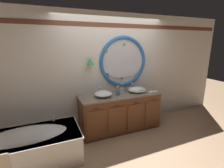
{
  "coord_description": "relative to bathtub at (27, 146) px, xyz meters",
  "views": [
    {
      "loc": [
        -1.47,
        -2.92,
        1.96
      ],
      "look_at": [
        -0.12,
        0.25,
        1.09
      ],
      "focal_mm": 26.62,
      "sensor_mm": 36.0,
      "label": 1
    }
  ],
  "objects": [
    {
      "name": "faucet_set_right",
      "position": [
        2.32,
        0.65,
        0.6
      ],
      "size": [
        0.22,
        0.12,
        0.17
      ],
      "color": "silver",
      "rests_on": "vanity_counter"
    },
    {
      "name": "toothbrush_holder_right",
      "position": [
        2.02,
        0.59,
        0.58
      ],
      "size": [
        0.09,
        0.09,
        0.23
      ],
      "color": "white",
      "rests_on": "vanity_counter"
    },
    {
      "name": "soap_dispenser",
      "position": [
        1.87,
        0.51,
        0.61
      ],
      "size": [
        0.05,
        0.06,
        0.18
      ],
      "color": "pink",
      "rests_on": "vanity_counter"
    },
    {
      "name": "faucet_set_left",
      "position": [
        1.49,
        0.65,
        0.59
      ],
      "size": [
        0.24,
        0.12,
        0.16
      ],
      "color": "silver",
      "rests_on": "vanity_counter"
    },
    {
      "name": "sink_basin_left",
      "position": [
        1.49,
        0.4,
        0.6
      ],
      "size": [
        0.38,
        0.38,
        0.13
      ],
      "color": "white",
      "rests_on": "vanity_counter"
    },
    {
      "name": "folded_hand_towel",
      "position": [
        2.64,
        0.22,
        0.55
      ],
      "size": [
        0.19,
        0.1,
        0.03
      ],
      "color": "white",
      "rests_on": "vanity_counter"
    },
    {
      "name": "toothbrush_holder_left",
      "position": [
        1.83,
        0.38,
        0.59
      ],
      "size": [
        0.08,
        0.08,
        0.21
      ],
      "color": "slate",
      "rests_on": "vanity_counter"
    },
    {
      "name": "ground_plane",
      "position": [
        1.83,
        0.18,
        -0.31
      ],
      "size": [
        14.0,
        14.0,
        0.0
      ],
      "primitive_type": "plane",
      "color": "tan"
    },
    {
      "name": "bathtub",
      "position": [
        0.0,
        0.0,
        0.0
      ],
      "size": [
        1.72,
        0.87,
        0.61
      ],
      "color": "white",
      "rests_on": "ground_plane"
    },
    {
      "name": "vanity_counter",
      "position": [
        1.9,
        0.43,
        0.11
      ],
      "size": [
        1.84,
        0.64,
        0.84
      ],
      "color": "brown",
      "rests_on": "ground_plane"
    },
    {
      "name": "sink_basin_right",
      "position": [
        2.32,
        0.4,
        0.6
      ],
      "size": [
        0.43,
        0.43,
        0.13
      ],
      "color": "white",
      "rests_on": "vanity_counter"
    },
    {
      "name": "back_wall_assembly",
      "position": [
        1.85,
        0.76,
        1.01
      ],
      "size": [
        6.4,
        0.26,
        2.6
      ],
      "color": "silver",
      "rests_on": "ground_plane"
    }
  ]
}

